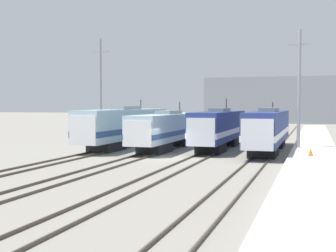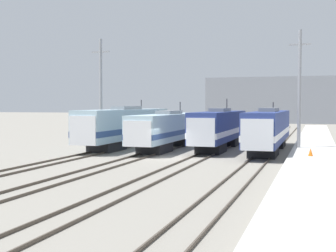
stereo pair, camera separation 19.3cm
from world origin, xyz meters
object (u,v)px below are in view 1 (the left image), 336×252
(locomotive_center_left, at_px, (168,129))
(locomotive_center_right, at_px, (219,128))
(catenary_tower_left, at_px, (100,91))
(locomotive_far_right, at_px, (268,129))
(traffic_cone, at_px, (311,152))
(locomotive_far_left, at_px, (125,126))
(catenary_tower_right, at_px, (299,89))

(locomotive_center_left, relative_size, locomotive_center_right, 1.08)
(locomotive_center_left, xyz_separation_m, catenary_tower_left, (-7.99, 1.05, 3.95))
(locomotive_center_left, distance_m, locomotive_far_right, 10.01)
(catenary_tower_left, height_order, traffic_cone, catenary_tower_left)
(locomotive_far_right, bearing_deg, locomotive_far_left, 178.04)
(locomotive_far_right, xyz_separation_m, traffic_cone, (3.94, -6.62, -1.43))
(locomotive_far_left, height_order, traffic_cone, locomotive_far_left)
(locomotive_far_left, distance_m, locomotive_center_right, 10.03)
(locomotive_far_left, xyz_separation_m, locomotive_far_right, (15.02, -0.51, -0.07))
(locomotive_far_left, xyz_separation_m, locomotive_center_right, (10.01, 0.57, -0.09))
(catenary_tower_right, xyz_separation_m, traffic_cone, (1.18, -7.53, -5.24))
(locomotive_far_right, xyz_separation_m, catenary_tower_right, (2.76, 0.90, 3.81))
(locomotive_center_left, height_order, locomotive_center_right, locomotive_center_right)
(locomotive_far_right, height_order, catenary_tower_left, catenary_tower_left)
(locomotive_center_right, relative_size, catenary_tower_left, 1.45)
(locomotive_center_left, distance_m, locomotive_center_right, 5.15)
(locomotive_center_right, bearing_deg, catenary_tower_right, -1.31)
(locomotive_far_right, xyz_separation_m, catenary_tower_left, (-18.00, 0.90, 3.81))
(locomotive_far_left, bearing_deg, locomotive_far_right, -1.96)
(locomotive_far_right, bearing_deg, catenary_tower_left, 177.12)
(locomotive_far_left, distance_m, locomotive_center_left, 5.05)
(locomotive_center_left, xyz_separation_m, locomotive_center_right, (5.01, 1.22, 0.12))
(locomotive_far_left, bearing_deg, locomotive_center_right, 3.25)
(locomotive_far_left, relative_size, catenary_tower_right, 1.71)
(locomotive_center_right, height_order, traffic_cone, locomotive_center_right)
(locomotive_far_left, relative_size, traffic_cone, 32.00)
(locomotive_far_right, height_order, traffic_cone, locomotive_far_right)
(locomotive_center_right, xyz_separation_m, traffic_cone, (8.95, -7.70, -1.40))
(locomotive_far_right, bearing_deg, locomotive_center_right, 167.81)
(locomotive_center_left, xyz_separation_m, catenary_tower_right, (12.77, 1.05, 3.95))
(locomotive_far_right, height_order, catenary_tower_right, catenary_tower_right)
(locomotive_far_right, distance_m, catenary_tower_right, 4.79)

